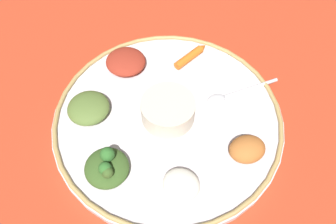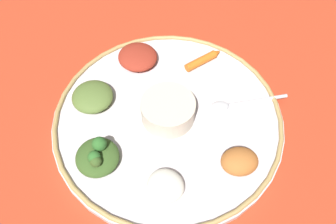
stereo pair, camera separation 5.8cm
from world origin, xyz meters
name	(u,v)px [view 1 (the left image)]	position (x,y,z in m)	size (l,w,h in m)	color
ground_plane	(168,121)	(0.00, 0.00, 0.00)	(2.40, 2.40, 0.00)	#B7381E
platter	(168,119)	(0.00, 0.00, 0.01)	(0.41, 0.41, 0.02)	silver
platter_rim	(168,116)	(0.00, 0.00, 0.02)	(0.41, 0.41, 0.01)	tan
center_bowl	(168,110)	(0.00, 0.00, 0.04)	(0.09, 0.09, 0.04)	beige
spoon	(231,94)	(0.05, -0.11, 0.02)	(0.08, 0.14, 0.01)	silver
greens_pile	(107,167)	(-0.11, 0.09, 0.03)	(0.10, 0.10, 0.04)	#385623
carrot_near_spoon	(191,56)	(0.14, -0.04, 0.02)	(0.07, 0.07, 0.02)	orange
mound_chickpea	(247,149)	(-0.06, -0.13, 0.03)	(0.06, 0.05, 0.03)	#B2662D
mound_beet	(126,62)	(0.11, 0.09, 0.03)	(0.08, 0.08, 0.03)	maroon
mound_collards	(89,108)	(0.00, 0.14, 0.03)	(0.07, 0.07, 0.03)	#567033
mound_rice_white	(181,184)	(-0.13, -0.03, 0.03)	(0.06, 0.05, 0.02)	silver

